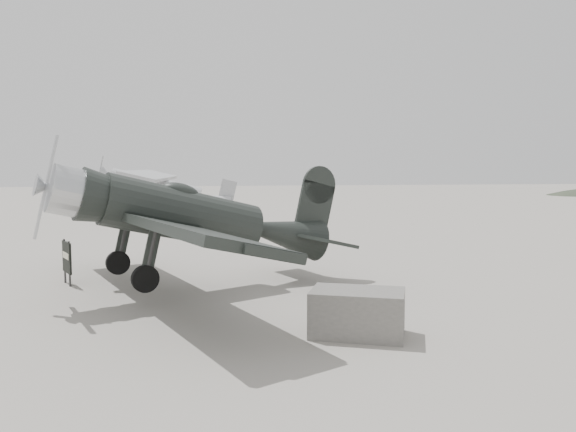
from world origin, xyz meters
The scene contains 5 objects.
ground centered at (0.00, 0.00, 0.00)m, with size 160.00×160.00×0.00m, color gray.
lowwing_monoplane centered at (-3.83, -3.77, 1.94)m, with size 8.34×11.22×3.67m.
highwing_monoplane centered at (-5.97, 18.57, 2.19)m, with size 8.73×12.31×3.49m.
equipment_block centered at (-0.74, -8.30, 0.45)m, with size 1.80×1.12×0.90m, color #615F5A.
sign_board centered at (-7.41, -2.36, 0.75)m, with size 0.41×0.82×1.26m.
Camera 1 is at (-3.85, -18.70, 3.30)m, focal length 35.00 mm.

